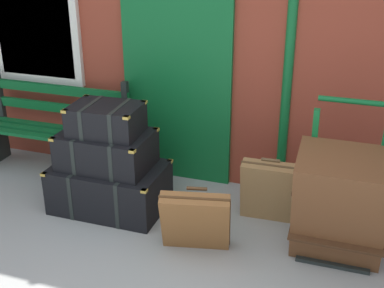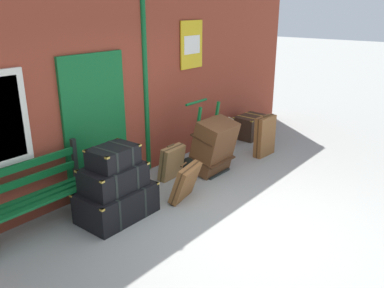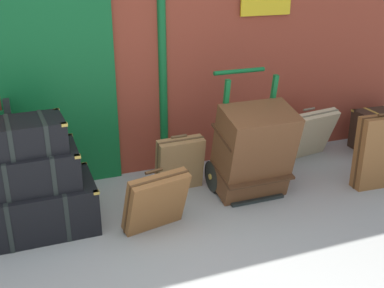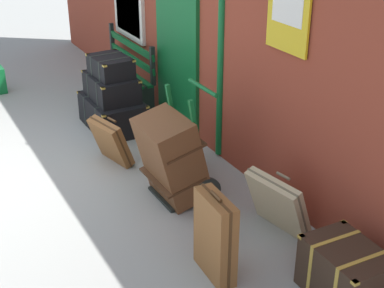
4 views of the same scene
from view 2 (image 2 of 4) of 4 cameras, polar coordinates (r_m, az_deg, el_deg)
ground_plane at (r=5.22m, az=8.19°, el=-12.50°), size 60.00×60.00×0.00m
brick_facade at (r=6.24m, az=-12.25°, el=8.39°), size 10.40×0.35×3.20m
platform_bench at (r=5.39m, az=-21.83°, el=-7.33°), size 1.60×0.43×1.01m
steamer_trunk_base at (r=5.53m, az=-10.66°, el=-8.22°), size 1.01×0.65×0.43m
steamer_trunk_middle at (r=5.37m, az=-11.10°, el=-4.72°), size 0.81×0.56×0.33m
steamer_trunk_top at (r=5.27m, az=-11.17°, el=-1.77°), size 0.63×0.48×0.27m
porters_trolley at (r=6.88m, az=1.89°, el=-1.65°), size 0.71×0.56×1.21m
large_brown_trunk at (r=6.72m, az=3.08°, el=-0.33°), size 0.70×0.64×0.96m
suitcase_cream at (r=7.92m, az=3.91°, el=1.35°), size 0.68×0.43×0.61m
suitcase_olive at (r=5.85m, az=-0.95°, el=-5.50°), size 0.59×0.41×0.57m
suitcase_tan at (r=7.68m, az=10.34°, el=1.13°), size 0.51×0.20×0.80m
suitcase_charcoal at (r=6.57m, az=-2.91°, el=-2.63°), size 0.49×0.26×0.59m
corner_trunk at (r=8.72m, az=8.37°, el=2.47°), size 0.71×0.51×0.49m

